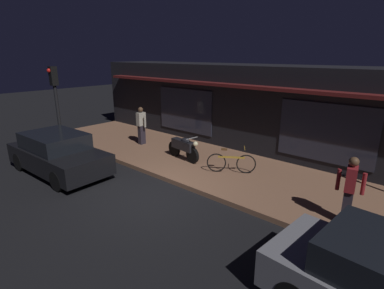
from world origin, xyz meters
The scene contains 9 objects.
ground_plane centered at (0.00, 0.00, 0.00)m, with size 60.00×60.00×0.00m, color black.
sidewalk_slab centered at (0.00, 3.00, 0.07)m, with size 18.00×4.00×0.15m, color #8C6047.
storefront_building centered at (0.00, 6.39, 1.80)m, with size 18.00×3.30×3.60m.
motorcycle centered at (-1.16, 2.69, 0.65)m, with size 1.70×0.56×0.97m.
bicycle_parked centered at (0.95, 2.78, 0.51)m, with size 1.40×0.95×0.91m.
person_photographer centered at (-3.99, 2.98, 1.03)m, with size 0.61×0.38×1.67m.
person_bystander centered at (4.81, 1.93, 1.03)m, with size 0.62×0.41×1.67m.
traffic_light_pole centered at (-5.18, -0.10, 2.48)m, with size 0.24×0.33×3.60m.
parked_car_near centered at (-3.82, -0.91, 0.70)m, with size 4.17×1.92×1.42m.
Camera 1 is at (6.27, -5.26, 4.04)m, focal length 28.06 mm.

